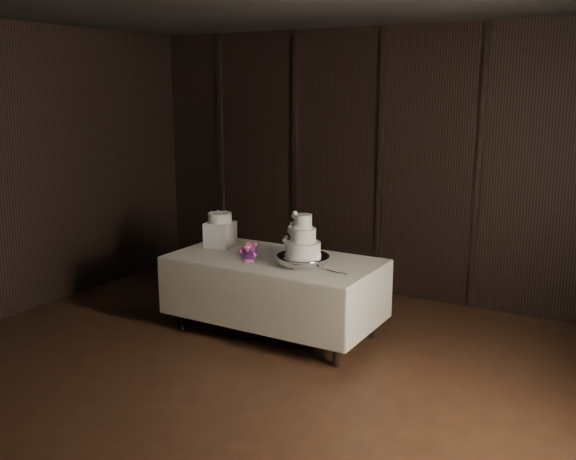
{
  "coord_description": "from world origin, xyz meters",
  "views": [
    {
      "loc": [
        2.71,
        -3.27,
        2.34
      ],
      "look_at": [
        -0.2,
        1.75,
        1.05
      ],
      "focal_mm": 40.0,
      "sensor_mm": 36.0,
      "label": 1
    }
  ],
  "objects_px": {
    "bouquet": "(251,251)",
    "small_cake": "(220,218)",
    "wedding_cake": "(299,239)",
    "cake_stand": "(303,260)",
    "box_pedestal": "(220,234)",
    "display_table": "(274,293)"
  },
  "relations": [
    {
      "from": "bouquet",
      "to": "cake_stand",
      "type": "bearing_deg",
      "value": -1.35
    },
    {
      "from": "display_table",
      "to": "wedding_cake",
      "type": "height_order",
      "value": "wedding_cake"
    },
    {
      "from": "wedding_cake",
      "to": "box_pedestal",
      "type": "distance_m",
      "value": 1.07
    },
    {
      "from": "wedding_cake",
      "to": "bouquet",
      "type": "xyz_separation_m",
      "value": [
        -0.55,
        0.03,
        -0.18
      ]
    },
    {
      "from": "display_table",
      "to": "box_pedestal",
      "type": "relative_size",
      "value": 7.65
    },
    {
      "from": "cake_stand",
      "to": "bouquet",
      "type": "xyz_separation_m",
      "value": [
        -0.58,
        0.01,
        0.01
      ]
    },
    {
      "from": "box_pedestal",
      "to": "bouquet",
      "type": "bearing_deg",
      "value": -20.82
    },
    {
      "from": "cake_stand",
      "to": "bouquet",
      "type": "height_order",
      "value": "bouquet"
    },
    {
      "from": "box_pedestal",
      "to": "cake_stand",
      "type": "bearing_deg",
      "value": -10.62
    },
    {
      "from": "cake_stand",
      "to": "box_pedestal",
      "type": "xyz_separation_m",
      "value": [
        -1.07,
        0.2,
        0.08
      ]
    },
    {
      "from": "display_table",
      "to": "bouquet",
      "type": "relative_size",
      "value": 5.44
    },
    {
      "from": "bouquet",
      "to": "box_pedestal",
      "type": "distance_m",
      "value": 0.53
    },
    {
      "from": "bouquet",
      "to": "small_cake",
      "type": "xyz_separation_m",
      "value": [
        -0.49,
        0.19,
        0.24
      ]
    },
    {
      "from": "small_cake",
      "to": "box_pedestal",
      "type": "bearing_deg",
      "value": 90.0
    },
    {
      "from": "bouquet",
      "to": "small_cake",
      "type": "bearing_deg",
      "value": 159.18
    },
    {
      "from": "bouquet",
      "to": "box_pedestal",
      "type": "xyz_separation_m",
      "value": [
        -0.49,
        0.19,
        0.07
      ]
    },
    {
      "from": "cake_stand",
      "to": "small_cake",
      "type": "bearing_deg",
      "value": 169.38
    },
    {
      "from": "wedding_cake",
      "to": "small_cake",
      "type": "height_order",
      "value": "wedding_cake"
    },
    {
      "from": "wedding_cake",
      "to": "box_pedestal",
      "type": "bearing_deg",
      "value": 168.26
    },
    {
      "from": "cake_stand",
      "to": "wedding_cake",
      "type": "relative_size",
      "value": 1.27
    },
    {
      "from": "wedding_cake",
      "to": "small_cake",
      "type": "relative_size",
      "value": 1.6
    },
    {
      "from": "cake_stand",
      "to": "wedding_cake",
      "type": "xyz_separation_m",
      "value": [
        -0.03,
        -0.02,
        0.2
      ]
    }
  ]
}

